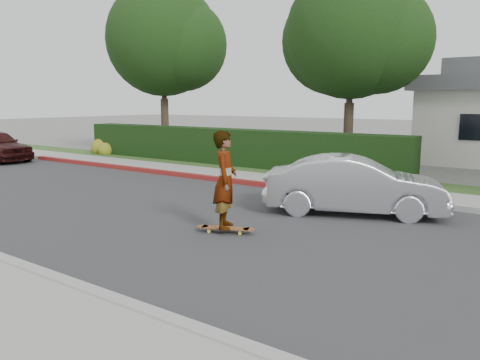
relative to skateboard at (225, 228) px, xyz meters
The scene contains 13 objects.
ground 3.01m from the skateboard, 168.62° to the left, with size 120.00×120.00×0.00m, color slate.
road 3.01m from the skateboard, 168.62° to the left, with size 60.00×8.00×0.01m, color #2D2D30.
curb_far 5.54m from the skateboard, 122.15° to the left, with size 60.00×0.20×0.15m, color #9E9E99.
curb_red_section 9.23m from the skateboard, 149.44° to the left, with size 12.00×0.21×0.15m, color maroon.
sidewalk_far 6.32m from the skateboard, 117.80° to the left, with size 60.00×1.60×0.12m, color gray.
planting_strip 7.77m from the skateboard, 112.29° to the left, with size 60.00×1.60×0.10m, color #2D4C1E.
hedge 9.83m from the skateboard, 127.36° to the left, with size 15.00×1.00×1.50m, color black.
flowering_shrub 14.89m from the skateboard, 150.51° to the left, with size 1.40×1.00×0.90m.
tree_left 14.91m from the skateboard, 138.43° to the left, with size 5.99×5.21×8.00m.
tree_center 10.99m from the skateboard, 98.51° to the left, with size 5.66×4.84×7.44m.
skateboard is the anchor object (origin of this frame).
skateboarder 0.97m from the skateboard, ahead, with size 0.69×0.46×1.90m, color white.
car_silver 3.39m from the skateboard, 64.61° to the left, with size 1.41×4.05×1.33m, color silver.
Camera 1 is at (8.34, -7.72, 2.58)m, focal length 35.00 mm.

